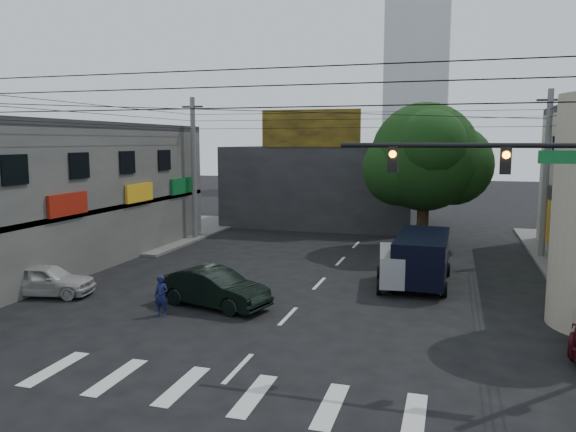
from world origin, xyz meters
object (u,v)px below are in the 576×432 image
at_px(utility_pole_far_right, 546,175).
at_px(white_compact, 46,280).
at_px(dark_sedan, 214,288).
at_px(silver_minivan, 398,269).
at_px(traffic_gantry, 536,201).
at_px(navy_van, 422,260).
at_px(utility_pole_far_left, 194,169).
at_px(traffic_officer, 161,296).
at_px(street_tree, 425,157).

relative_size(utility_pole_far_right, white_compact, 2.19).
distance_m(dark_sedan, silver_minivan, 8.27).
xyz_separation_m(traffic_gantry, navy_van, (-3.37, 9.26, -3.70)).
xyz_separation_m(silver_minivan, navy_van, (0.97, 0.92, 0.30)).
bearing_deg(utility_pole_far_right, white_compact, -146.02).
xyz_separation_m(utility_pole_far_left, dark_sedan, (7.38, -13.64, -3.85)).
bearing_deg(silver_minivan, utility_pole_far_right, -46.05).
distance_m(traffic_gantry, utility_pole_far_left, 25.00).
distance_m(utility_pole_far_left, traffic_officer, 16.81).
xyz_separation_m(street_tree, silver_minivan, (-0.51, -9.66, -4.64)).
xyz_separation_m(utility_pole_far_left, traffic_officer, (5.98, -15.23, -3.85)).
distance_m(street_tree, white_compact, 21.52).
height_order(utility_pole_far_right, silver_minivan, utility_pole_far_right).
xyz_separation_m(traffic_gantry, white_compact, (-18.32, 2.85, -4.15)).
height_order(white_compact, traffic_officer, traffic_officer).
xyz_separation_m(dark_sedan, silver_minivan, (6.61, 4.98, 0.08)).
bearing_deg(dark_sedan, navy_van, -37.54).
xyz_separation_m(silver_minivan, traffic_officer, (-8.01, -6.57, -0.08)).
bearing_deg(silver_minivan, dark_sedan, 119.92).
distance_m(silver_minivan, traffic_officer, 10.36).
height_order(dark_sedan, silver_minivan, silver_minivan).
relative_size(silver_minivan, navy_van, 0.71).
height_order(traffic_gantry, utility_pole_far_left, utility_pole_far_left).
height_order(dark_sedan, traffic_officer, traffic_officer).
relative_size(street_tree, white_compact, 2.07).
bearing_deg(traffic_gantry, dark_sedan, 162.91).
distance_m(utility_pole_far_right, white_compact, 25.63).
bearing_deg(silver_minivan, traffic_gantry, -159.61).
distance_m(traffic_gantry, white_compact, 19.00).
bearing_deg(utility_pole_far_right, silver_minivan, -128.97).
bearing_deg(traffic_officer, silver_minivan, 40.33).
bearing_deg(dark_sedan, white_compact, 108.57).
bearing_deg(traffic_gantry, traffic_officer, 171.83).
bearing_deg(traffic_gantry, navy_van, 109.99).
relative_size(street_tree, traffic_gantry, 1.21).
height_order(utility_pole_far_left, dark_sedan, utility_pole_far_left).
distance_m(street_tree, utility_pole_far_right, 6.63).
height_order(street_tree, navy_van, street_tree).
height_order(silver_minivan, navy_van, navy_van).
bearing_deg(dark_sedan, traffic_gantry, -92.52).
height_order(traffic_gantry, utility_pole_far_right, utility_pole_far_right).
relative_size(traffic_gantry, silver_minivan, 1.78).
relative_size(utility_pole_far_right, navy_van, 1.62).
height_order(utility_pole_far_left, silver_minivan, utility_pole_far_left).
height_order(dark_sedan, navy_van, navy_van).
xyz_separation_m(street_tree, traffic_gantry, (3.82, -18.00, -0.64)).
relative_size(utility_pole_far_right, dark_sedan, 1.92).
distance_m(dark_sedan, white_compact, 7.40).
distance_m(traffic_gantry, navy_van, 10.52).
relative_size(white_compact, navy_van, 0.74).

